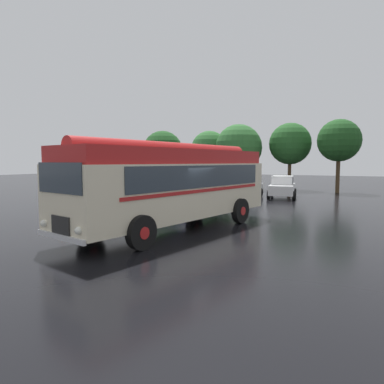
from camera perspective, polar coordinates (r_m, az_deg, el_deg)
ground_plane at (r=14.01m, az=-1.52°, el=-6.16°), size 120.00×120.00×0.00m
vintage_bus at (r=13.65m, az=-2.81°, el=1.56°), size 4.54×10.38×3.49m
car_near_left at (r=27.58m, az=3.28°, el=1.16°), size 2.16×4.30×1.66m
car_mid_left at (r=26.47m, az=8.68°, el=0.94°), size 2.19×4.31×1.66m
car_mid_right at (r=26.72m, az=14.83°, el=0.87°), size 2.38×4.39×1.66m
box_van at (r=29.01m, az=-1.90°, el=2.37°), size 2.54×5.86×2.50m
tree_far_left at (r=37.80m, az=-5.02°, el=6.87°), size 4.37×4.37×6.08m
tree_left_of_centre at (r=35.59m, az=2.86°, el=7.22°), size 3.75×3.75×5.89m
tree_centre at (r=34.26m, az=7.64°, el=7.36°), size 4.59×4.59×6.39m
tree_right_of_centre at (r=34.51m, az=16.18°, el=7.83°), size 3.98×3.98×6.44m
tree_far_right at (r=32.70m, az=23.17°, el=7.83°), size 3.69×3.69×6.42m
traffic_cone at (r=15.51m, az=-20.85°, el=-4.36°), size 0.36×0.36×0.55m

